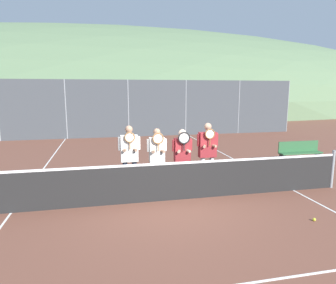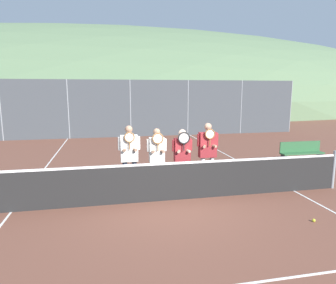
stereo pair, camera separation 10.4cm
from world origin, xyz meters
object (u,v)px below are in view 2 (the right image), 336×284
Objects in this scene: car_center at (172,117)px; player_rightmost at (208,150)px; player_leftmost at (129,154)px; player_center_right at (182,154)px; tennis_ball_on_court at (314,220)px; bench_courtside at (301,152)px; car_left_of_center at (99,118)px; player_center_left at (157,156)px; car_far_left at (23,119)px.

player_rightmost is at bearing -97.78° from car_center.
player_rightmost reaches higher than player_leftmost.
player_center_right reaches higher than tennis_ball_on_court.
bench_courtside is at bearing 57.47° from tennis_ball_on_court.
tennis_ball_on_court is (2.25, -2.59, -0.99)m from player_center_right.
car_center is at bearing 2.11° from car_left_of_center.
bench_courtside is (7.72, -10.51, -0.47)m from car_left_of_center.
tennis_ball_on_court is at bearing -40.70° from player_center_left.
bench_courtside is at bearing 23.78° from player_rightmost.
car_far_left is (-6.55, 12.79, -0.10)m from player_center_left.
player_center_left reaches higher than tennis_ball_on_court.
tennis_ball_on_court is (2.97, -2.55, -1.00)m from player_center_left.
player_rightmost reaches higher than tennis_ball_on_court.
player_center_right reaches higher than bench_courtside.
player_center_left is 0.72m from player_center_right.
car_left_of_center is 62.63× the size of tennis_ball_on_court.
player_center_left is at bearing 139.30° from tennis_ball_on_court.
player_rightmost is 0.44× the size of car_left_of_center.
car_center is 15.33m from tennis_ball_on_court.
player_rightmost reaches higher than car_left_of_center.
player_leftmost reaches higher than player_center_right.
bench_courtside is at bearing 16.58° from player_leftmost.
player_center_left is 1.03× the size of player_center_right.
car_far_left is 0.88× the size of car_center.
tennis_ball_on_court is (1.49, -2.66, -1.08)m from player_rightmost.
car_far_left reaches higher than car_center.
bench_courtside is at bearing 21.24° from player_center_right.
player_leftmost is 1.05× the size of player_center_left.
player_center_left is 0.95× the size of player_rightmost.
player_rightmost reaches higher than bench_courtside.
player_rightmost is at bearing 4.19° from player_center_left.
car_center is 2.81× the size of bench_courtside.
player_rightmost reaches higher than player_center_left.
player_leftmost is 6.96m from bench_courtside.
player_leftmost is 13.28m from car_center.
player_leftmost is 1.46m from player_center_right.
car_center is (5.02, 0.19, -0.03)m from car_left_of_center.
car_far_left reaches higher than car_left_of_center.
player_rightmost is (1.48, 0.11, 0.08)m from player_center_left.
player_rightmost reaches higher than car_center.
tennis_ball_on_court is at bearing -60.74° from player_rightmost.
player_leftmost reaches higher than tennis_ball_on_court.
player_rightmost reaches higher than car_far_left.
car_far_left is (-8.03, 12.69, -0.18)m from player_rightmost.
player_leftmost is at bearing -85.05° from car_left_of_center.
car_center is 70.09× the size of tennis_ball_on_court.
player_leftmost is 2.21m from player_rightmost.
bench_courtside is 24.97× the size of tennis_ball_on_court.
player_center_right is at bearing -101.07° from car_center.
player_leftmost reaches higher than bench_courtside.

